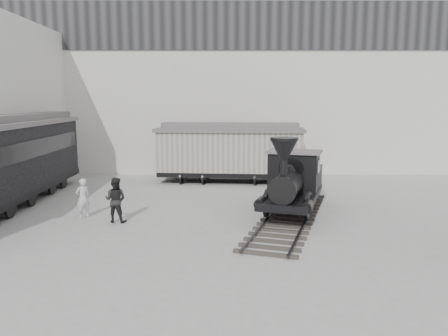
{
  "coord_description": "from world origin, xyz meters",
  "views": [
    {
      "loc": [
        -0.92,
        -14.61,
        4.82
      ],
      "look_at": [
        -0.85,
        3.71,
        2.0
      ],
      "focal_mm": 35.0,
      "sensor_mm": 36.0,
      "label": 1
    }
  ],
  "objects_px": {
    "locomotive": "(292,186)",
    "boxcar": "(230,151)",
    "visitor_b": "(115,200)",
    "visitor_a": "(83,198)"
  },
  "relations": [
    {
      "from": "locomotive",
      "to": "visitor_b",
      "type": "distance_m",
      "value": 7.35
    },
    {
      "from": "locomotive",
      "to": "boxcar",
      "type": "relative_size",
      "value": 1.1
    },
    {
      "from": "visitor_a",
      "to": "visitor_b",
      "type": "bearing_deg",
      "value": 112.92
    },
    {
      "from": "visitor_a",
      "to": "visitor_b",
      "type": "xyz_separation_m",
      "value": [
        1.52,
        -0.69,
        0.08
      ]
    },
    {
      "from": "locomotive",
      "to": "visitor_a",
      "type": "relative_size",
      "value": 5.92
    },
    {
      "from": "visitor_b",
      "to": "boxcar",
      "type": "bearing_deg",
      "value": -109.05
    },
    {
      "from": "locomotive",
      "to": "boxcar",
      "type": "bearing_deg",
      "value": 126.29
    },
    {
      "from": "visitor_a",
      "to": "visitor_b",
      "type": "distance_m",
      "value": 1.67
    },
    {
      "from": "locomotive",
      "to": "visitor_b",
      "type": "height_order",
      "value": "locomotive"
    },
    {
      "from": "visitor_b",
      "to": "visitor_a",
      "type": "bearing_deg",
      "value": -14.93
    }
  ]
}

